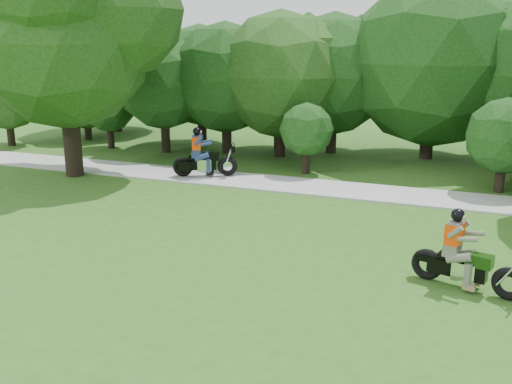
# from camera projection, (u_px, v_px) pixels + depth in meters

# --- Properties ---
(ground) EXTENTS (100.00, 100.00, 0.00)m
(ground) POSITION_uv_depth(u_px,v_px,m) (273.00, 277.00, 12.84)
(ground) COLOR #2E5618
(ground) RESTS_ON ground
(walkway) EXTENTS (60.00, 2.20, 0.06)m
(walkway) POSITION_uv_depth(u_px,v_px,m) (348.00, 190.00, 20.04)
(walkway) COLOR #A3A39E
(walkway) RESTS_ON ground
(tree_line) EXTENTS (40.08, 11.58, 7.90)m
(tree_line) POSITION_uv_depth(u_px,v_px,m) (431.00, 76.00, 24.06)
(tree_line) COLOR black
(tree_line) RESTS_ON ground
(big_tree_west) EXTENTS (8.64, 6.56, 9.96)m
(big_tree_west) POSITION_uv_depth(u_px,v_px,m) (68.00, 23.00, 21.13)
(big_tree_west) COLOR black
(big_tree_west) RESTS_ON ground
(chopper_motorcycle) EXTENTS (2.41, 1.08, 1.75)m
(chopper_motorcycle) POSITION_uv_depth(u_px,v_px,m) (462.00, 260.00, 12.16)
(chopper_motorcycle) COLOR black
(chopper_motorcycle) RESTS_ON ground
(touring_motorcycle) EXTENTS (2.35, 1.49, 1.90)m
(touring_motorcycle) POSITION_uv_depth(u_px,v_px,m) (201.00, 159.00, 21.77)
(touring_motorcycle) COLOR black
(touring_motorcycle) RESTS_ON walkway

